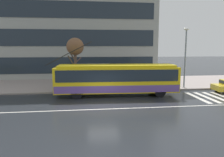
# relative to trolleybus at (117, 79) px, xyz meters

# --- Properties ---
(ground_plane) EXTENTS (160.00, 160.00, 0.00)m
(ground_plane) POSITION_rel_trolleybus_xyz_m (-1.58, -3.30, -1.62)
(ground_plane) COLOR #23262B
(sidewalk_slab) EXTENTS (80.00, 10.00, 0.14)m
(sidewalk_slab) POSITION_rel_trolleybus_xyz_m (-1.58, 6.60, -1.55)
(sidewalk_slab) COLOR gray
(sidewalk_slab) RESTS_ON ground_plane
(crosswalk_stripe_edge_near) EXTENTS (0.44, 4.40, 0.01)m
(crosswalk_stripe_edge_near) POSITION_rel_trolleybus_xyz_m (7.18, -1.85, -1.61)
(crosswalk_stripe_edge_near) COLOR beige
(crosswalk_stripe_edge_near) RESTS_ON ground_plane
(crosswalk_stripe_inner_a) EXTENTS (0.44, 4.40, 0.01)m
(crosswalk_stripe_inner_a) POSITION_rel_trolleybus_xyz_m (8.08, -1.85, -1.61)
(crosswalk_stripe_inner_a) COLOR beige
(crosswalk_stripe_inner_a) RESTS_ON ground_plane
(crosswalk_stripe_center) EXTENTS (0.44, 4.40, 0.01)m
(crosswalk_stripe_center) POSITION_rel_trolleybus_xyz_m (8.98, -1.85, -1.61)
(crosswalk_stripe_center) COLOR beige
(crosswalk_stripe_center) RESTS_ON ground_plane
(lane_centre_line) EXTENTS (72.00, 0.14, 0.01)m
(lane_centre_line) POSITION_rel_trolleybus_xyz_m (-1.58, -4.50, -1.61)
(lane_centre_line) COLOR silver
(lane_centre_line) RESTS_ON ground_plane
(trolleybus) EXTENTS (12.30, 2.98, 5.11)m
(trolleybus) POSITION_rel_trolleybus_xyz_m (0.00, 0.00, 0.00)
(trolleybus) COLOR yellow
(trolleybus) RESTS_ON ground_plane
(bus_shelter) EXTENTS (3.85, 1.75, 2.58)m
(bus_shelter) POSITION_rel_trolleybus_xyz_m (-2.21, 3.50, 0.46)
(bus_shelter) COLOR gray
(bus_shelter) RESTS_ON sidewalk_slab
(pedestrian_at_shelter) EXTENTS (1.37, 1.37, 1.94)m
(pedestrian_at_shelter) POSITION_rel_trolleybus_xyz_m (-0.83, 2.88, 0.08)
(pedestrian_at_shelter) COLOR black
(pedestrian_at_shelter) RESTS_ON sidewalk_slab
(pedestrian_approaching_curb) EXTENTS (1.05, 1.05, 1.93)m
(pedestrian_approaching_curb) POSITION_rel_trolleybus_xyz_m (-2.77, 2.50, 0.02)
(pedestrian_approaching_curb) COLOR navy
(pedestrian_approaching_curb) RESTS_ON sidewalk_slab
(pedestrian_walking_past) EXTENTS (1.46, 1.46, 1.97)m
(pedestrian_walking_past) POSITION_rel_trolleybus_xyz_m (3.21, 2.28, 0.11)
(pedestrian_walking_past) COLOR black
(pedestrian_walking_past) RESTS_ON sidewalk_slab
(street_lamp) EXTENTS (0.60, 0.32, 6.44)m
(street_lamp) POSITION_rel_trolleybus_xyz_m (7.87, 2.42, 2.35)
(street_lamp) COLOR gray
(street_lamp) RESTS_ON sidewalk_slab
(street_tree_bare) EXTENTS (1.82, 1.82, 5.40)m
(street_tree_bare) POSITION_rel_trolleybus_xyz_m (-3.95, 3.28, 2.85)
(street_tree_bare) COLOR brown
(street_tree_bare) RESTS_ON sidewalk_slab
(office_tower_corner_left) EXTENTS (26.49, 11.05, 19.19)m
(office_tower_corner_left) POSITION_rel_trolleybus_xyz_m (-5.49, 15.97, 7.99)
(office_tower_corner_left) COLOR #949893
(office_tower_corner_left) RESTS_ON ground_plane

